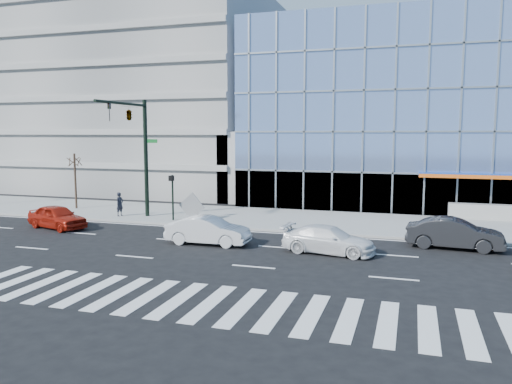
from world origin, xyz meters
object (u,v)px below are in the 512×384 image
(dark_sedan, at_px, (455,234))
(red_sedan, at_px, (57,217))
(white_suv, at_px, (329,240))
(tilted_panel, at_px, (192,206))
(ped_signal_post, at_px, (172,190))
(traffic_signal, at_px, (134,129))
(street_tree_near, at_px, (75,161))
(pedestrian, at_px, (120,204))
(white_sedan, at_px, (208,230))

(dark_sedan, xyz_separation_m, red_sedan, (-23.11, -1.56, -0.05))
(white_suv, distance_m, red_sedan, 17.17)
(red_sedan, distance_m, tilted_panel, 8.38)
(red_sedan, bearing_deg, ped_signal_post, -38.87)
(white_suv, height_order, tilted_panel, tilted_panel)
(ped_signal_post, distance_m, red_sedan, 7.28)
(dark_sedan, height_order, red_sedan, dark_sedan)
(red_sedan, bearing_deg, white_suv, -77.93)
(traffic_signal, height_order, street_tree_near, traffic_signal)
(street_tree_near, bearing_deg, tilted_panel, -10.84)
(traffic_signal, distance_m, tilted_panel, 6.33)
(pedestrian, bearing_deg, traffic_signal, -102.56)
(ped_signal_post, relative_size, dark_sedan, 0.63)
(ped_signal_post, distance_m, tilted_panel, 1.65)
(street_tree_near, distance_m, pedestrian, 6.29)
(street_tree_near, relative_size, red_sedan, 0.99)
(traffic_signal, height_order, red_sedan, traffic_signal)
(street_tree_near, distance_m, tilted_panel, 11.17)
(white_sedan, bearing_deg, tilted_panel, 31.00)
(traffic_signal, relative_size, white_suv, 1.73)
(white_sedan, bearing_deg, street_tree_near, 60.13)
(dark_sedan, distance_m, tilted_panel, 16.38)
(red_sedan, height_order, pedestrian, pedestrian)
(white_sedan, relative_size, pedestrian, 2.71)
(dark_sedan, bearing_deg, ped_signal_post, 86.83)
(traffic_signal, height_order, ped_signal_post, traffic_signal)
(traffic_signal, relative_size, street_tree_near, 1.89)
(street_tree_near, xyz_separation_m, red_sedan, (3.63, -6.62, -3.05))
(street_tree_near, distance_m, white_sedan, 16.61)
(traffic_signal, bearing_deg, tilted_panel, 13.77)
(white_sedan, bearing_deg, ped_signal_post, 40.99)
(ped_signal_post, xyz_separation_m, pedestrian, (-4.29, 0.43, -1.16))
(ped_signal_post, height_order, tilted_panel, ped_signal_post)
(traffic_signal, height_order, white_suv, traffic_signal)
(traffic_signal, height_order, tilted_panel, traffic_signal)
(traffic_signal, bearing_deg, street_tree_near, 157.29)
(ped_signal_post, relative_size, pedestrian, 1.81)
(ped_signal_post, xyz_separation_m, white_sedan, (4.80, -5.33, -1.40))
(street_tree_near, xyz_separation_m, pedestrian, (5.21, -2.12, -2.80))
(street_tree_near, height_order, dark_sedan, street_tree_near)
(traffic_signal, height_order, pedestrian, traffic_signal)
(dark_sedan, bearing_deg, white_sedan, 107.89)
(tilted_panel, bearing_deg, pedestrian, 179.37)
(pedestrian, relative_size, tilted_panel, 1.27)
(white_sedan, bearing_deg, white_suv, -91.41)
(street_tree_near, bearing_deg, dark_sedan, -10.70)
(dark_sedan, bearing_deg, red_sedan, 98.93)
(white_suv, distance_m, pedestrian, 16.58)
(dark_sedan, height_order, tilted_panel, tilted_panel)
(dark_sedan, xyz_separation_m, tilted_panel, (-16.10, 3.01, 0.28))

